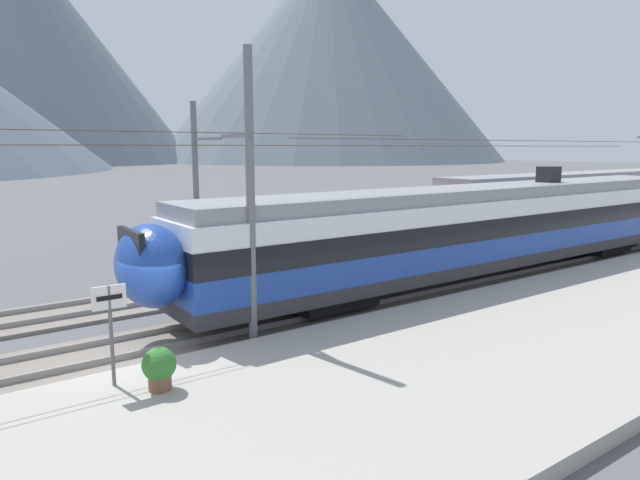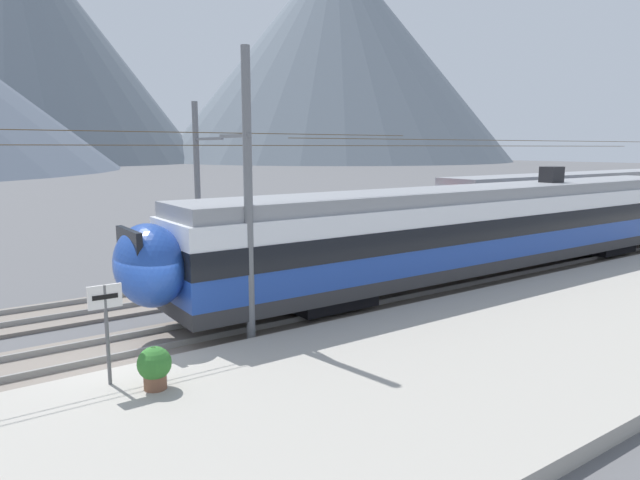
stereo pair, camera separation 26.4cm
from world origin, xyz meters
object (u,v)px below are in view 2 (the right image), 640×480
(train_far_track, at_px, (620,195))
(catenary_mast_far_side, at_px, (199,187))
(platform_sign, at_px, (106,312))
(train_near_platform, at_px, (481,227))
(catenary_mast_mid, at_px, (247,196))
(potted_plant_platform_edge, at_px, (154,365))

(train_far_track, distance_m, catenary_mast_far_side, 29.04)
(platform_sign, bearing_deg, train_near_platform, 10.14)
(train_far_track, bearing_deg, catenary_mast_mid, -169.27)
(catenary_mast_far_side, distance_m, potted_plant_platform_edge, 11.91)
(platform_sign, height_order, potted_plant_platform_edge, platform_sign)
(platform_sign, distance_m, potted_plant_platform_edge, 1.52)
(train_near_platform, relative_size, potted_plant_platform_edge, 31.15)
(catenary_mast_far_side, bearing_deg, train_far_track, -4.18)
(train_near_platform, bearing_deg, potted_plant_platform_edge, -166.43)
(train_far_track, xyz_separation_m, platform_sign, (-35.07, -7.29, -0.26))
(train_far_track, bearing_deg, potted_plant_platform_edge, -166.77)
(potted_plant_platform_edge, bearing_deg, platform_sign, 132.61)
(platform_sign, relative_size, potted_plant_platform_edge, 2.39)
(train_far_track, xyz_separation_m, potted_plant_platform_edge, (-34.34, -8.07, -1.35))
(train_near_platform, height_order, train_far_track, same)
(catenary_mast_mid, bearing_deg, platform_sign, -160.91)
(catenary_mast_far_side, relative_size, potted_plant_platform_edge, 48.02)
(train_near_platform, height_order, catenary_mast_mid, catenary_mast_mid)
(train_near_platform, bearing_deg, catenary_mast_mid, -173.29)
(catenary_mast_mid, height_order, catenary_mast_far_side, catenary_mast_mid)
(train_far_track, relative_size, catenary_mast_far_side, 0.81)
(catenary_mast_far_side, distance_m, platform_sign, 11.38)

